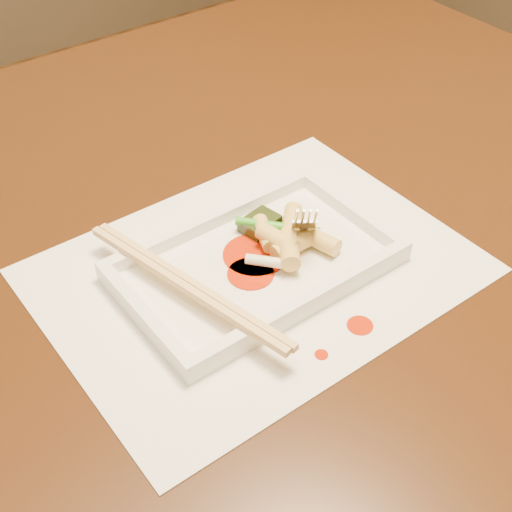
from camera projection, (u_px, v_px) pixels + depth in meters
table at (155, 309)px, 0.80m from camera, size 1.40×0.90×0.75m
placemat at (256, 270)px, 0.69m from camera, size 0.40×0.30×0.00m
sauce_splatter_a at (360, 325)px, 0.64m from camera, size 0.02×0.02×0.00m
sauce_splatter_b at (321, 355)px, 0.61m from camera, size 0.01×0.01×0.00m
plate_base at (256, 267)px, 0.69m from camera, size 0.26×0.16×0.01m
plate_rim_far at (212, 220)px, 0.73m from camera, size 0.26×0.01×0.01m
plate_rim_near at (306, 302)px, 0.64m from camera, size 0.26×0.01×0.01m
plate_rim_left at (144, 315)px, 0.63m from camera, size 0.01×0.14×0.01m
plate_rim_right at (351, 210)px, 0.74m from camera, size 0.01×0.14×0.01m
veg_piece at (260, 223)px, 0.72m from camera, size 0.04×0.03×0.01m
scallion_white at (267, 261)px, 0.67m from camera, size 0.03×0.04×0.01m
scallion_green at (278, 226)px, 0.71m from camera, size 0.06×0.07×0.01m
chopstick_a at (183, 286)px, 0.64m from camera, size 0.06×0.24×0.01m
chopstick_b at (191, 283)px, 0.64m from camera, size 0.06×0.24×0.01m
fork at (303, 167)px, 0.68m from camera, size 0.09×0.10×0.14m
sauce_blob_0 at (251, 274)px, 0.68m from camera, size 0.05×0.05×0.00m
sauce_blob_1 at (255, 254)px, 0.70m from camera, size 0.06×0.06×0.00m
rice_cake_0 at (291, 224)px, 0.72m from camera, size 0.05×0.05×0.02m
rice_cake_1 at (265, 233)px, 0.71m from camera, size 0.03×0.05×0.02m
rice_cake_2 at (289, 249)px, 0.68m from camera, size 0.04×0.05×0.02m
rice_cake_3 at (292, 237)px, 0.70m from camera, size 0.05×0.02×0.02m
rice_cake_4 at (293, 246)px, 0.69m from camera, size 0.04×0.02×0.02m
rice_cake_5 at (278, 240)px, 0.69m from camera, size 0.03×0.05×0.02m
rice_cake_6 at (321, 241)px, 0.70m from camera, size 0.03×0.04×0.02m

